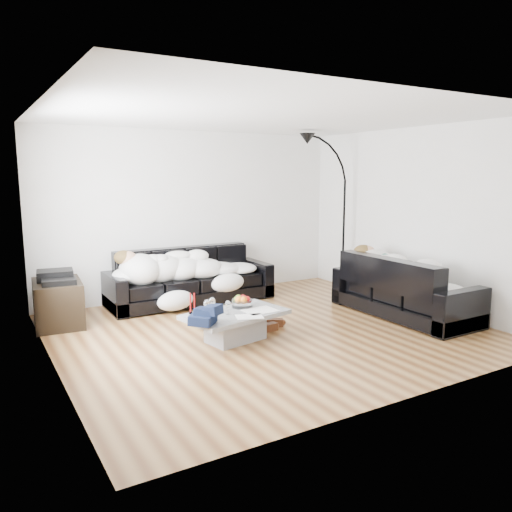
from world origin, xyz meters
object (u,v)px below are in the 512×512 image
coffee_table (236,326)px  shoes (269,325)px  av_cabinet (58,303)px  wine_glass_b (207,308)px  floor_lamp (344,224)px  sofa_back (190,276)px  candle_right (194,303)px  sofa_right (404,286)px  candle_left (190,304)px  fruit_bowl (242,301)px  wine_glass_a (212,305)px  stereo (56,276)px  sleeper_back (191,262)px  wine_glass_c (228,308)px  sleeper_right (405,270)px

coffee_table → shoes: 0.61m
coffee_table → av_cabinet: bearing=134.6°
wine_glass_b → floor_lamp: 3.44m
sofa_back → wine_glass_b: sofa_back is taller
wine_glass_b → av_cabinet: (-1.34, 1.67, -0.15)m
sofa_back → candle_right: sofa_back is taller
sofa_back → shoes: bearing=-79.4°
coffee_table → shoes: size_ratio=2.45×
sofa_right → candle_left: bearing=81.6°
fruit_bowl → shoes: 0.54m
wine_glass_a → candle_right: (-0.17, 0.13, 0.02)m
wine_glass_b → candle_left: size_ratio=0.77×
wine_glass_b → stereo: stereo is taller
av_cabinet → candle_left: bearing=-46.2°
sleeper_back → wine_glass_c: (-0.36, -1.89, -0.21)m
wine_glass_b → candle_right: (-0.06, 0.22, 0.02)m
sofa_back → wine_glass_b: 1.96m
fruit_bowl → wine_glass_b: bearing=-167.1°
stereo → shoes: bearing=-26.7°
wine_glass_b → floor_lamp: size_ratio=0.08×
sleeper_right → sofa_back: bearing=46.4°
sleeper_right → av_cabinet: 4.63m
candle_right → floor_lamp: size_ratio=0.10×
wine_glass_c → stereo: size_ratio=0.36×
shoes → wine_glass_b: bearing=-165.9°
sleeper_back → candle_left: size_ratio=8.73×
sofa_right → sleeper_right: 0.22m
fruit_bowl → wine_glass_c: 0.34m
wine_glass_a → stereo: size_ratio=0.40×
sofa_right → candle_right: 2.95m
candle_left → floor_lamp: (3.23, 1.16, 0.66)m
wine_glass_a → candle_right: candle_right is taller
candle_right → av_cabinet: size_ratio=0.26×
coffee_table → fruit_bowl: bearing=42.0°
shoes → floor_lamp: floor_lamp is taller
wine_glass_c → sofa_back: bearing=79.5°
sleeper_right → sleeper_back: bearing=47.0°
sleeper_right → candle_left: size_ratio=7.30×
coffee_table → wine_glass_a: 0.37m
sleeper_right → floor_lamp: (0.26, 1.60, 0.49)m
fruit_bowl → wine_glass_c: bearing=-146.8°
sofa_back → av_cabinet: bearing=-173.9°
sleeper_back → candle_right: sleeper_back is taller
candle_left → stereo: 1.94m
sofa_back → shoes: (0.33, -1.74, -0.35)m
wine_glass_c → av_cabinet: (-1.57, 1.74, -0.13)m
coffee_table → wine_glass_b: size_ratio=6.32×
av_cabinet → floor_lamp: size_ratio=0.37×
shoes → candle_left: bearing=-175.7°
sleeper_back → fruit_bowl: (-0.07, -1.70, -0.21)m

